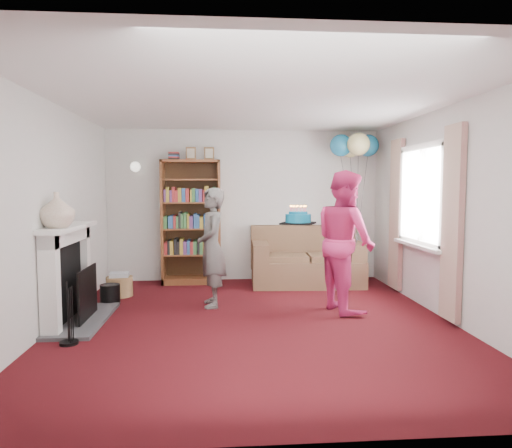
{
  "coord_description": "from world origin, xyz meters",
  "views": [
    {
      "loc": [
        -0.39,
        -5.12,
        1.56
      ],
      "look_at": [
        0.05,
        0.6,
        1.09
      ],
      "focal_mm": 32.0,
      "sensor_mm": 36.0,
      "label": 1
    }
  ],
  "objects": [
    {
      "name": "ground",
      "position": [
        0.0,
        0.0,
        0.0
      ],
      "size": [
        5.0,
        5.0,
        0.0
      ],
      "primitive_type": "plane",
      "color": "#370908",
      "rests_on": "ground"
    },
    {
      "name": "wall_back",
      "position": [
        0.0,
        2.51,
        1.25
      ],
      "size": [
        4.5,
        0.02,
        2.5
      ],
      "primitive_type": "cube",
      "color": "silver",
      "rests_on": "ground"
    },
    {
      "name": "wall_left",
      "position": [
        -2.26,
        0.0,
        1.25
      ],
      "size": [
        0.02,
        5.0,
        2.5
      ],
      "primitive_type": "cube",
      "color": "silver",
      "rests_on": "ground"
    },
    {
      "name": "wall_right",
      "position": [
        2.26,
        0.0,
        1.25
      ],
      "size": [
        0.02,
        5.0,
        2.5
      ],
      "primitive_type": "cube",
      "color": "silver",
      "rests_on": "ground"
    },
    {
      "name": "ceiling",
      "position": [
        0.0,
        0.0,
        2.5
      ],
      "size": [
        4.5,
        5.0,
        0.01
      ],
      "primitive_type": "cube",
      "color": "white",
      "rests_on": "wall_back"
    },
    {
      "name": "fireplace",
      "position": [
        -2.09,
        0.19,
        0.51
      ],
      "size": [
        0.55,
        1.8,
        1.12
      ],
      "color": "#3F3F42",
      "rests_on": "ground"
    },
    {
      "name": "window_bay",
      "position": [
        2.21,
        0.6,
        1.2
      ],
      "size": [
        0.14,
        2.02,
        2.2
      ],
      "color": "white",
      "rests_on": "ground"
    },
    {
      "name": "wall_sconce",
      "position": [
        -1.75,
        2.36,
        1.88
      ],
      "size": [
        0.16,
        0.23,
        0.16
      ],
      "color": "gold",
      "rests_on": "ground"
    },
    {
      "name": "bookcase",
      "position": [
        -0.86,
        2.3,
        0.97
      ],
      "size": [
        0.94,
        0.42,
        2.2
      ],
      "color": "#472B14",
      "rests_on": "ground"
    },
    {
      "name": "sofa",
      "position": [
        0.98,
        2.07,
        0.34
      ],
      "size": [
        1.74,
        0.92,
        0.92
      ],
      "rotation": [
        0.0,
        0.0,
        -0.04
      ],
      "color": "brown",
      "rests_on": "ground"
    },
    {
      "name": "wicker_basket",
      "position": [
        -1.84,
        1.43,
        0.15
      ],
      "size": [
        0.37,
        0.37,
        0.34
      ],
      "rotation": [
        0.0,
        0.0,
        0.09
      ],
      "color": "olive",
      "rests_on": "ground"
    },
    {
      "name": "person_striped",
      "position": [
        -0.51,
        0.79,
        0.77
      ],
      "size": [
        0.43,
        0.6,
        1.55
      ],
      "primitive_type": "imported",
      "rotation": [
        0.0,
        0.0,
        -1.46
      ],
      "color": "black",
      "rests_on": "ground"
    },
    {
      "name": "person_magenta",
      "position": [
        1.17,
        0.46,
        0.88
      ],
      "size": [
        0.84,
        0.98,
        1.76
      ],
      "primitive_type": "imported",
      "rotation": [
        0.0,
        0.0,
        1.8
      ],
      "color": "#CE2966",
      "rests_on": "ground"
    },
    {
      "name": "birthday_cake",
      "position": [
        0.54,
        0.31,
        1.18
      ],
      "size": [
        0.37,
        0.37,
        0.22
      ],
      "rotation": [
        0.0,
        0.0,
        -0.42
      ],
      "color": "black",
      "rests_on": "ground"
    },
    {
      "name": "balloons",
      "position": [
        1.75,
        2.1,
        2.22
      ],
      "size": [
        0.79,
        0.79,
        1.73
      ],
      "color": "#3F3F3F",
      "rests_on": "ground"
    },
    {
      "name": "mantel_vase",
      "position": [
        -2.12,
        -0.15,
        1.31
      ],
      "size": [
        0.4,
        0.4,
        0.38
      ],
      "primitive_type": "imported",
      "rotation": [
        0.0,
        0.0,
        -0.12
      ],
      "color": "beige",
      "rests_on": "fireplace"
    }
  ]
}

